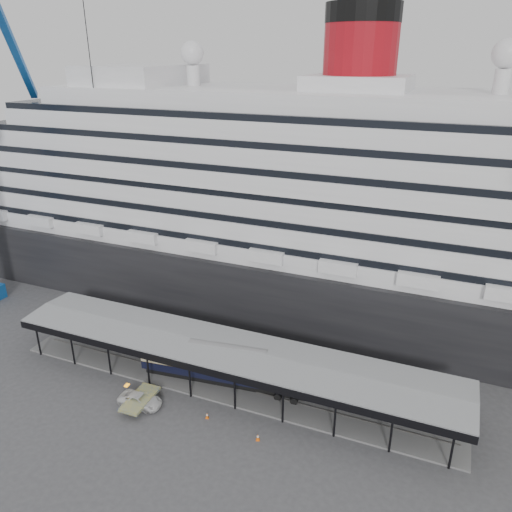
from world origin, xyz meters
name	(u,v)px	position (x,y,z in m)	size (l,w,h in m)	color
ground	(209,407)	(0.00, 0.00, 0.00)	(200.00, 200.00, 0.00)	#3E3E41
cruise_ship	(300,187)	(0.05, 32.00, 18.35)	(130.00, 30.00, 43.90)	black
platform_canopy	(227,366)	(0.00, 5.00, 2.36)	(56.00, 9.18, 5.30)	slate
port_truck	(140,400)	(-7.45, -2.73, 0.72)	(2.37, 5.15, 1.43)	silver
pullman_carriage	(228,365)	(0.10, 5.00, 2.64)	(22.28, 5.32, 21.70)	black
traffic_cone_left	(143,402)	(-7.29, -2.51, 0.35)	(0.47, 0.47, 0.70)	#E15E0C
traffic_cone_mid	(207,415)	(0.67, -1.73, 0.36)	(0.47, 0.47, 0.72)	orange
traffic_cone_right	(258,437)	(7.19, -2.72, 0.39)	(0.53, 0.53, 0.78)	orange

